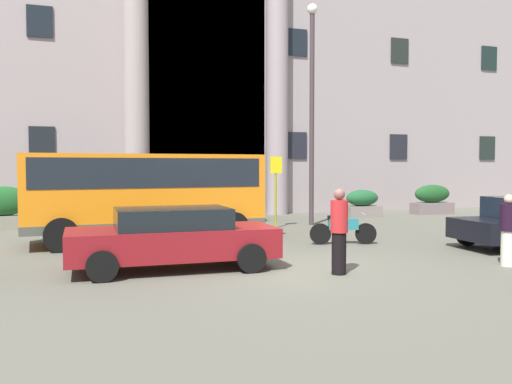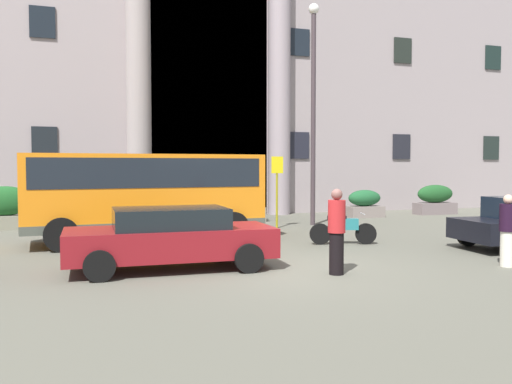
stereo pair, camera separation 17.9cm
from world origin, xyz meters
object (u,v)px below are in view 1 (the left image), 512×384
(hedge_planter_entrance_right, at_px, (3,209))
(hedge_planter_east, at_px, (362,204))
(orange_minibus, at_px, (144,189))
(scooter_by_planter, at_px, (342,228))
(hedge_planter_west, at_px, (432,200))
(pedestrian_man_crossing, at_px, (508,230))
(pedestrian_child_trailing, at_px, (339,231))
(bus_stop_sign, at_px, (276,184))
(lamppost_plaza_centre, at_px, (312,98))
(parked_coupe_end, at_px, (172,237))
(hedge_planter_entrance_left, at_px, (242,205))

(hedge_planter_entrance_right, bearing_deg, hedge_planter_east, 0.26)
(orange_minibus, height_order, hedge_planter_entrance_right, orange_minibus)
(orange_minibus, height_order, scooter_by_planter, orange_minibus)
(hedge_planter_west, relative_size, pedestrian_man_crossing, 1.21)
(hedge_planter_east, bearing_deg, hedge_planter_entrance_right, -179.74)
(scooter_by_planter, bearing_deg, pedestrian_child_trailing, -102.26)
(bus_stop_sign, height_order, pedestrian_child_trailing, bus_stop_sign)
(hedge_planter_east, xyz_separation_m, lamppost_plaza_centre, (-3.45, -2.14, 4.20))
(orange_minibus, xyz_separation_m, parked_coupe_end, (-0.02, -4.53, -0.85))
(bus_stop_sign, relative_size, pedestrian_child_trailing, 1.45)
(bus_stop_sign, distance_m, parked_coupe_end, 8.25)
(orange_minibus, bearing_deg, scooter_by_planter, -27.66)
(bus_stop_sign, distance_m, lamppost_plaza_centre, 3.63)
(hedge_planter_west, height_order, pedestrian_child_trailing, pedestrian_child_trailing)
(hedge_planter_entrance_right, bearing_deg, hedge_planter_entrance_left, 0.18)
(hedge_planter_east, xyz_separation_m, hedge_planter_west, (3.85, 0.24, 0.08))
(hedge_planter_west, xyz_separation_m, pedestrian_man_crossing, (-6.78, -11.55, 0.15))
(parked_coupe_end, distance_m, pedestrian_man_crossing, 7.45)
(hedge_planter_entrance_right, relative_size, pedestrian_man_crossing, 1.23)
(bus_stop_sign, distance_m, hedge_planter_entrance_right, 9.62)
(pedestrian_child_trailing, bearing_deg, orange_minibus, 49.38)
(parked_coupe_end, distance_m, scooter_by_planter, 5.68)
(hedge_planter_entrance_left, xyz_separation_m, hedge_planter_east, (5.56, 0.04, -0.10))
(hedge_planter_entrance_right, distance_m, scooter_by_planter, 11.83)
(orange_minibus, distance_m, hedge_planter_entrance_left, 6.53)
(hedge_planter_entrance_right, xyz_separation_m, pedestrian_child_trailing, (7.40, -10.83, 0.16))
(parked_coupe_end, height_order, lamppost_plaza_centre, lamppost_plaza_centre)
(hedge_planter_entrance_left, bearing_deg, lamppost_plaza_centre, -45.07)
(lamppost_plaza_centre, bearing_deg, pedestrian_man_crossing, -86.72)
(pedestrian_child_trailing, bearing_deg, parked_coupe_end, 84.58)
(orange_minibus, relative_size, hedge_planter_entrance_right, 3.49)
(hedge_planter_entrance_left, height_order, pedestrian_man_crossing, pedestrian_man_crossing)
(pedestrian_man_crossing, bearing_deg, scooter_by_planter, -100.17)
(parked_coupe_end, bearing_deg, pedestrian_child_trailing, -26.65)
(pedestrian_child_trailing, bearing_deg, bus_stop_sign, 10.17)
(orange_minibus, xyz_separation_m, pedestrian_child_trailing, (3.13, -6.21, -0.66))
(hedge_planter_east, distance_m, pedestrian_man_crossing, 11.69)
(parked_coupe_end, bearing_deg, hedge_planter_entrance_left, 65.22)
(pedestrian_man_crossing, bearing_deg, lamppost_plaza_centre, -120.87)
(hedge_planter_east, relative_size, parked_coupe_end, 0.35)
(scooter_by_planter, distance_m, lamppost_plaza_centre, 6.70)
(hedge_planter_west, bearing_deg, orange_minibus, -160.53)
(parked_coupe_end, relative_size, lamppost_plaza_centre, 0.54)
(pedestrian_child_trailing, relative_size, lamppost_plaza_centre, 0.21)
(hedge_planter_west, relative_size, hedge_planter_entrance_right, 0.98)
(hedge_planter_west, distance_m, lamppost_plaza_centre, 8.72)
(orange_minibus, xyz_separation_m, hedge_planter_west, (13.91, 4.92, -0.89))
(lamppost_plaza_centre, bearing_deg, hedge_planter_entrance_left, 134.93)
(hedge_planter_east, distance_m, hedge_planter_entrance_right, 14.34)
(orange_minibus, xyz_separation_m, scooter_by_planter, (5.24, -2.40, -1.10))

